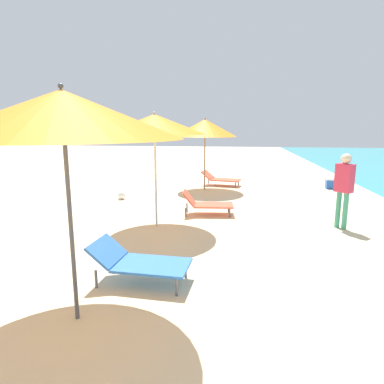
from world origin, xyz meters
name	(u,v)px	position (x,y,z in m)	size (l,w,h in m)	color
umbrella_second	(63,115)	(-1.05, 4.62, 2.39)	(2.59, 2.59, 2.71)	#4C4C51
lounger_second_shoreside	(139,261)	(-0.59, 5.64, 0.33)	(1.46, 0.77, 0.61)	blue
umbrella_third	(154,124)	(-1.01, 8.43, 2.32)	(2.26, 2.26, 2.60)	silver
lounger_third_shoreside	(206,203)	(0.03, 9.63, 0.30)	(1.35, 0.74, 0.63)	#D8593F
umbrella_farthest	(205,128)	(-0.36, 13.14, 2.22)	(2.26, 2.26, 2.59)	olive
lounger_farthest_shoreside	(220,178)	(0.17, 14.06, 0.28)	(1.59, 0.95, 0.56)	#D8593F
person_walking_near	(344,183)	(3.17, 8.84, 1.03)	(0.41, 0.41, 1.69)	#3F9972
cooler_box	(333,183)	(4.35, 13.96, 0.20)	(0.50, 0.36, 0.39)	#2659B2
beach_ball	(121,195)	(-2.81, 11.12, 0.13)	(0.26, 0.26, 0.26)	white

